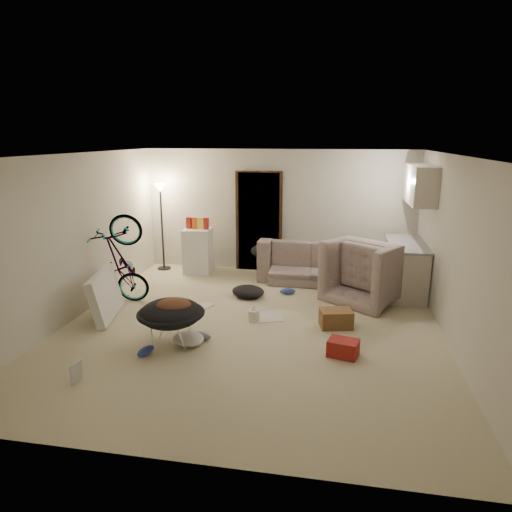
% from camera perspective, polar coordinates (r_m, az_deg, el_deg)
% --- Properties ---
extents(floor, '(5.50, 6.00, 0.02)m').
position_cam_1_polar(floor, '(6.89, -0.58, -8.80)').
color(floor, beige).
rests_on(floor, ground).
extents(ceiling, '(5.50, 6.00, 0.02)m').
position_cam_1_polar(ceiling, '(6.32, -0.64, 12.64)').
color(ceiling, white).
rests_on(ceiling, wall_back).
extents(wall_back, '(5.50, 0.02, 2.50)m').
position_cam_1_polar(wall_back, '(9.41, 2.84, 5.59)').
color(wall_back, beige).
rests_on(wall_back, floor).
extents(wall_front, '(5.50, 0.02, 2.50)m').
position_cam_1_polar(wall_front, '(3.72, -9.42, -9.09)').
color(wall_front, beige).
rests_on(wall_front, floor).
extents(wall_left, '(0.02, 6.00, 2.50)m').
position_cam_1_polar(wall_left, '(7.50, -21.81, 2.20)').
color(wall_left, beige).
rests_on(wall_left, floor).
extents(wall_right, '(0.02, 6.00, 2.50)m').
position_cam_1_polar(wall_right, '(6.57, 23.76, 0.35)').
color(wall_right, beige).
rests_on(wall_right, floor).
extents(doorway, '(0.85, 0.10, 2.04)m').
position_cam_1_polar(doorway, '(9.47, 0.38, 4.25)').
color(doorway, black).
rests_on(doorway, floor).
extents(door_trim, '(0.97, 0.04, 2.10)m').
position_cam_1_polar(door_trim, '(9.44, 0.35, 4.22)').
color(door_trim, '#342112').
rests_on(door_trim, floor).
extents(floor_lamp, '(0.28, 0.28, 1.81)m').
position_cam_1_polar(floor_lamp, '(9.66, -11.78, 5.88)').
color(floor_lamp, black).
rests_on(floor_lamp, floor).
extents(kitchen_counter, '(0.60, 1.50, 0.88)m').
position_cam_1_polar(kitchen_counter, '(8.61, 18.12, -1.52)').
color(kitchen_counter, beige).
rests_on(kitchen_counter, floor).
extents(counter_top, '(0.64, 1.54, 0.04)m').
position_cam_1_polar(counter_top, '(8.50, 18.36, 1.46)').
color(counter_top, gray).
rests_on(counter_top, kitchen_counter).
extents(kitchen_uppers, '(0.38, 1.40, 0.65)m').
position_cam_1_polar(kitchen_uppers, '(8.36, 19.83, 8.44)').
color(kitchen_uppers, beige).
rests_on(kitchen_uppers, wall_right).
extents(sofa, '(2.09, 0.86, 0.60)m').
position_cam_1_polar(sofa, '(9.00, 7.08, -1.11)').
color(sofa, '#3B423A').
rests_on(sofa, floor).
extents(armchair, '(1.58, 1.54, 0.78)m').
position_cam_1_polar(armchair, '(8.16, 14.35, -2.51)').
color(armchair, '#3B423A').
rests_on(armchair, floor).
extents(bicycle, '(1.66, 0.92, 0.91)m').
position_cam_1_polar(bicycle, '(7.96, -16.32, -2.89)').
color(bicycle, black).
rests_on(bicycle, floor).
extents(book_asset, '(0.29, 0.24, 0.02)m').
position_cam_1_polar(book_asset, '(5.75, -22.11, -14.79)').
color(book_asset, maroon).
rests_on(book_asset, floor).
extents(mini_fridge, '(0.57, 0.57, 0.92)m').
position_cam_1_polar(mini_fridge, '(9.47, -7.27, 0.66)').
color(mini_fridge, white).
rests_on(mini_fridge, floor).
extents(snack_box_0, '(0.11, 0.08, 0.30)m').
position_cam_1_polar(snack_box_0, '(9.40, -8.37, 3.90)').
color(snack_box_0, maroon).
rests_on(snack_box_0, mini_fridge).
extents(snack_box_1, '(0.11, 0.08, 0.30)m').
position_cam_1_polar(snack_box_1, '(9.37, -7.67, 3.88)').
color(snack_box_1, '#D1531A').
rests_on(snack_box_1, mini_fridge).
extents(snack_box_2, '(0.11, 0.09, 0.30)m').
position_cam_1_polar(snack_box_2, '(9.33, -6.97, 3.86)').
color(snack_box_2, yellow).
rests_on(snack_box_2, mini_fridge).
extents(snack_box_3, '(0.11, 0.08, 0.30)m').
position_cam_1_polar(snack_box_3, '(9.30, -6.26, 3.84)').
color(snack_box_3, maroon).
rests_on(snack_box_3, mini_fridge).
extents(saucer_chair, '(0.90, 0.90, 0.64)m').
position_cam_1_polar(saucer_chair, '(6.24, -10.56, -7.77)').
color(saucer_chair, silver).
rests_on(saucer_chair, floor).
extents(hoodie, '(0.60, 0.56, 0.22)m').
position_cam_1_polar(hoodie, '(6.12, -10.30, -6.23)').
color(hoodie, brown).
rests_on(hoodie, saucer_chair).
extents(sofa_drape, '(0.57, 0.47, 0.28)m').
position_cam_1_polar(sofa_drape, '(9.04, 1.11, 0.63)').
color(sofa_drape, black).
rests_on(sofa_drape, sofa).
extents(tv_box, '(0.50, 1.12, 0.73)m').
position_cam_1_polar(tv_box, '(7.47, -18.33, -4.65)').
color(tv_box, silver).
rests_on(tv_box, floor).
extents(drink_case_a, '(0.52, 0.42, 0.26)m').
position_cam_1_polar(drink_case_a, '(6.91, 9.96, -7.69)').
color(drink_case_a, brown).
rests_on(drink_case_a, floor).
extents(drink_case_b, '(0.43, 0.36, 0.22)m').
position_cam_1_polar(drink_case_b, '(6.07, 10.84, -11.23)').
color(drink_case_b, maroon).
rests_on(drink_case_b, floor).
extents(juicer, '(0.18, 0.18, 0.25)m').
position_cam_1_polar(juicer, '(7.02, -0.27, -7.33)').
color(juicer, silver).
rests_on(juicer, floor).
extents(newspaper, '(0.58, 0.65, 0.01)m').
position_cam_1_polar(newspaper, '(7.25, 1.48, -7.45)').
color(newspaper, beige).
rests_on(newspaper, floor).
extents(book_blue, '(0.37, 0.39, 0.03)m').
position_cam_1_polar(book_blue, '(7.69, -8.48, -6.18)').
color(book_blue, '#2D3CA3').
rests_on(book_blue, floor).
extents(book_white, '(0.30, 0.34, 0.03)m').
position_cam_1_polar(book_white, '(7.65, -6.52, -6.25)').
color(book_white, silver).
rests_on(book_white, floor).
extents(shoe_0, '(0.31, 0.18, 0.11)m').
position_cam_1_polar(shoe_0, '(8.20, 3.97, -4.43)').
color(shoe_0, '#2D3CA3').
rests_on(shoe_0, floor).
extents(shoe_2, '(0.19, 0.32, 0.11)m').
position_cam_1_polar(shoe_2, '(6.18, -13.66, -11.47)').
color(shoe_2, '#2D3CA3').
rests_on(shoe_2, floor).
extents(shoe_3, '(0.31, 0.20, 0.11)m').
position_cam_1_polar(shoe_3, '(6.49, -6.77, -9.85)').
color(shoe_3, slate).
rests_on(shoe_3, floor).
extents(clothes_lump_a, '(0.72, 0.66, 0.19)m').
position_cam_1_polar(clothes_lump_a, '(8.06, -0.99, -4.45)').
color(clothes_lump_a, black).
rests_on(clothes_lump_a, floor).
extents(clothes_lump_c, '(0.62, 0.62, 0.15)m').
position_cam_1_polar(clothes_lump_c, '(6.37, -8.44, -10.18)').
color(clothes_lump_c, silver).
rests_on(clothes_lump_c, floor).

